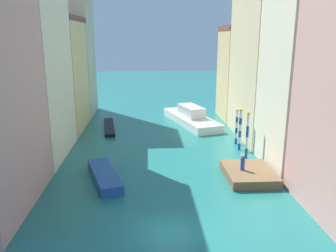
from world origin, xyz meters
name	(u,v)px	position (x,y,z in m)	size (l,w,h in m)	color
ground_plane	(158,129)	(0.00, 24.50, 0.00)	(154.00, 154.00, 0.00)	#1E6B66
building_left_1	(17,55)	(-13.50, 15.11, 9.99)	(8.05, 10.72, 19.96)	beige
building_left_2	(50,74)	(-13.50, 25.69, 7.09)	(8.05, 10.30, 14.15)	#DBB77A
building_left_3	(65,45)	(-13.50, 34.77, 10.54)	(8.05, 7.73, 21.05)	#BCB299
building_right_1	(318,47)	(13.50, 10.66, 10.81)	(8.05, 7.92, 21.60)	beige
building_right_2	(276,55)	(13.50, 20.49, 9.69)	(8.05, 11.61, 19.36)	beige
building_right_3	(249,73)	(13.50, 30.28, 6.62)	(8.05, 7.78, 13.21)	#DBB77A
waterfront_dock	(249,174)	(7.26, 8.07, 0.37)	(4.00, 5.14, 0.75)	brown
person_on_dock	(243,163)	(6.65, 8.03, 1.38)	(0.36, 0.36, 1.37)	#234C93
mooring_pole_0	(247,135)	(8.33, 12.64, 2.43)	(0.30, 0.30, 4.77)	#1E479E
mooring_pole_1	(240,129)	(8.41, 15.52, 2.30)	(0.34, 0.34, 4.49)	#1E479E
mooring_pole_2	(237,126)	(8.60, 17.61, 2.06)	(0.32, 0.32, 4.02)	#1E479E
vaporetto_white	(191,117)	(4.75, 27.35, 0.81)	(7.00, 13.06, 2.44)	white
gondola_black	(109,127)	(-6.35, 25.14, 0.21)	(2.30, 8.65, 0.42)	black
motorboat_0	(104,176)	(-5.01, 8.28, 0.39)	(3.69, 6.99, 0.79)	#234C93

